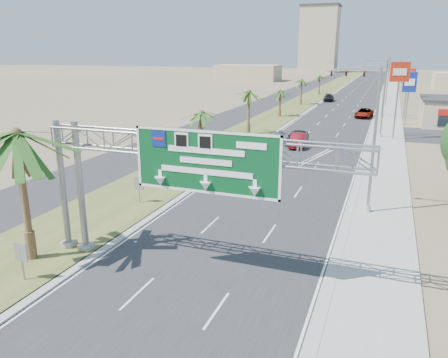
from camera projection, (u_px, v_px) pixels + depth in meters
road at (356, 96)px, 112.37m from camera, size 12.00×300.00×0.02m
sidewalk_right at (391, 97)px, 109.49m from camera, size 4.00×300.00×0.10m
median_grass at (317, 94)px, 115.73m from camera, size 7.00×300.00×0.12m
opposing_road at (291, 94)px, 118.10m from camera, size 8.00×300.00×0.02m
sign_gantry at (180, 156)px, 21.10m from camera, size 16.75×1.24×7.50m
palm_near at (16, 134)px, 21.87m from camera, size 5.70×5.70×8.35m
palm_row_b at (201, 114)px, 44.11m from camera, size 3.99×3.99×5.95m
palm_row_c at (249, 93)px, 58.27m from camera, size 3.99×3.99×6.75m
palm_row_d at (280, 91)px, 74.80m from camera, size 3.99×3.99×5.45m
palm_row_e at (302, 81)px, 91.68m from camera, size 3.99×3.99×6.15m
palm_row_f at (320, 76)px, 114.26m from camera, size 3.99×3.99×5.75m
streetlight_near at (370, 147)px, 29.51m from camera, size 3.27×0.44×10.00m
streetlight_mid at (382, 102)px, 56.47m from camera, size 3.27×0.44×10.00m
streetlight_far at (386, 84)px, 88.82m from camera, size 3.27×0.44×10.00m
signal_mast at (372, 88)px, 75.09m from camera, size 10.28×0.71×8.00m
median_signback_a at (21, 255)px, 21.14m from camera, size 0.75×0.08×2.08m
median_signback_b at (139, 185)px, 32.16m from camera, size 0.75×0.08×2.08m
tower_distant at (319, 40)px, 244.07m from camera, size 20.00×16.00×35.00m
building_distant_left at (248, 73)px, 171.65m from camera, size 24.00×14.00×6.00m
car_left_lane at (297, 137)px, 53.48m from camera, size 2.47×5.13×1.69m
car_mid_lane at (298, 140)px, 51.80m from camera, size 1.91×4.91×1.59m
car_right_lane at (364, 113)px, 74.98m from camera, size 3.09×5.76×1.54m
car_far at (329, 98)px, 99.78m from camera, size 2.38×5.35×1.52m
pole_sign_red_near at (399, 77)px, 54.11m from camera, size 2.36×1.09×9.93m
pole_sign_blue at (409, 85)px, 66.47m from camera, size 2.02×0.55×8.18m
pole_sign_red_far at (408, 78)px, 71.71m from camera, size 2.22×0.71×8.51m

